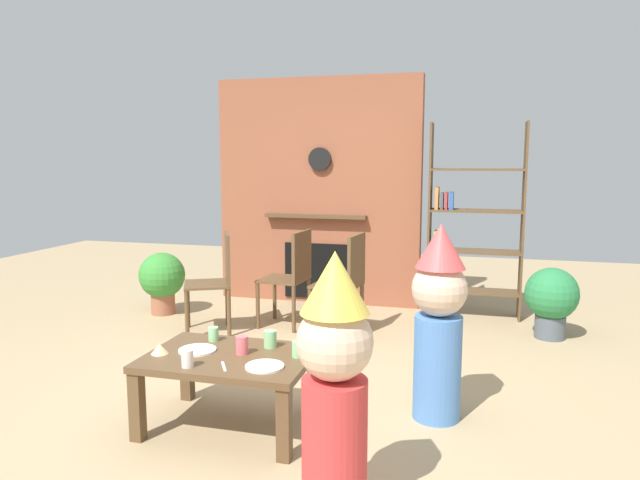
{
  "coord_description": "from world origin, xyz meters",
  "views": [
    {
      "loc": [
        1.18,
        -3.44,
        1.56
      ],
      "look_at": [
        0.15,
        0.4,
        1.0
      ],
      "focal_mm": 32.57,
      "sensor_mm": 36.0,
      "label": 1
    }
  ],
  "objects_px": {
    "paper_cup_near_left": "(187,358)",
    "paper_plate_front": "(197,350)",
    "child_with_cone_hat": "(335,381)",
    "coffee_table": "(229,366)",
    "child_in_pink": "(439,317)",
    "paper_cup_far_right": "(213,334)",
    "bookshelf": "(468,228)",
    "paper_cup_far_left": "(270,339)",
    "paper_plate_rear": "(265,366)",
    "potted_plant_tall": "(552,298)",
    "potted_plant_short": "(162,278)",
    "paper_cup_center": "(242,345)",
    "dining_chair_left": "(217,276)",
    "birthday_cake_slice": "(160,348)",
    "paper_cup_near_right": "(298,349)",
    "dining_chair_right": "(346,278)",
    "dining_chair_middle": "(293,273)"
  },
  "relations": [
    {
      "from": "dining_chair_left",
      "to": "potted_plant_short",
      "type": "height_order",
      "value": "dining_chair_left"
    },
    {
      "from": "paper_cup_far_right",
      "to": "paper_plate_front",
      "type": "distance_m",
      "value": 0.2
    },
    {
      "from": "child_with_cone_hat",
      "to": "paper_plate_front",
      "type": "bearing_deg",
      "value": 5.98
    },
    {
      "from": "bookshelf",
      "to": "paper_cup_center",
      "type": "distance_m",
      "value": 3.11
    },
    {
      "from": "dining_chair_left",
      "to": "paper_plate_rear",
      "type": "bearing_deg",
      "value": 95.16
    },
    {
      "from": "paper_cup_near_right",
      "to": "child_in_pink",
      "type": "height_order",
      "value": "child_in_pink"
    },
    {
      "from": "paper_cup_far_left",
      "to": "birthday_cake_slice",
      "type": "distance_m",
      "value": 0.64
    },
    {
      "from": "child_with_cone_hat",
      "to": "potted_plant_short",
      "type": "distance_m",
      "value": 3.76
    },
    {
      "from": "paper_cup_far_left",
      "to": "dining_chair_left",
      "type": "bearing_deg",
      "value": 124.57
    },
    {
      "from": "child_with_cone_hat",
      "to": "coffee_table",
      "type": "bearing_deg",
      "value": 0.0
    },
    {
      "from": "paper_cup_near_left",
      "to": "child_with_cone_hat",
      "type": "relative_size",
      "value": 0.08
    },
    {
      "from": "paper_cup_far_left",
      "to": "birthday_cake_slice",
      "type": "xyz_separation_m",
      "value": [
        -0.58,
        -0.27,
        -0.02
      ]
    },
    {
      "from": "birthday_cake_slice",
      "to": "potted_plant_short",
      "type": "xyz_separation_m",
      "value": [
        -1.28,
        2.22,
        -0.1
      ]
    },
    {
      "from": "birthday_cake_slice",
      "to": "dining_chair_right",
      "type": "xyz_separation_m",
      "value": [
        0.66,
        2.03,
        0.05
      ]
    },
    {
      "from": "child_in_pink",
      "to": "potted_plant_tall",
      "type": "distance_m",
      "value": 2.06
    },
    {
      "from": "coffee_table",
      "to": "birthday_cake_slice",
      "type": "distance_m",
      "value": 0.42
    },
    {
      "from": "paper_cup_center",
      "to": "paper_cup_far_right",
      "type": "distance_m",
      "value": 0.32
    },
    {
      "from": "paper_cup_near_right",
      "to": "child_in_pink",
      "type": "bearing_deg",
      "value": 25.61
    },
    {
      "from": "paper_plate_front",
      "to": "potted_plant_short",
      "type": "distance_m",
      "value": 2.58
    },
    {
      "from": "paper_plate_rear",
      "to": "bookshelf",
      "type": "bearing_deg",
      "value": 71.45
    },
    {
      "from": "paper_cup_near_left",
      "to": "dining_chair_left",
      "type": "xyz_separation_m",
      "value": [
        -0.74,
        1.96,
        0.03
      ]
    },
    {
      "from": "potted_plant_tall",
      "to": "potted_plant_short",
      "type": "relative_size",
      "value": 1.0
    },
    {
      "from": "potted_plant_short",
      "to": "potted_plant_tall",
      "type": "bearing_deg",
      "value": 2.43
    },
    {
      "from": "child_with_cone_hat",
      "to": "dining_chair_middle",
      "type": "distance_m",
      "value": 2.94
    },
    {
      "from": "child_in_pink",
      "to": "paper_cup_center",
      "type": "bearing_deg",
      "value": -0.26
    },
    {
      "from": "paper_plate_front",
      "to": "dining_chair_left",
      "type": "relative_size",
      "value": 0.24
    },
    {
      "from": "paper_cup_far_right",
      "to": "child_with_cone_hat",
      "type": "xyz_separation_m",
      "value": [
        0.99,
        -0.91,
        0.15
      ]
    },
    {
      "from": "dining_chair_middle",
      "to": "potted_plant_tall",
      "type": "xyz_separation_m",
      "value": [
        2.28,
        0.25,
        -0.15
      ]
    },
    {
      "from": "paper_cup_near_left",
      "to": "paper_plate_front",
      "type": "distance_m",
      "value": 0.27
    },
    {
      "from": "paper_cup_near_left",
      "to": "potted_plant_short",
      "type": "height_order",
      "value": "potted_plant_short"
    },
    {
      "from": "paper_cup_far_right",
      "to": "potted_plant_tall",
      "type": "relative_size",
      "value": 0.14
    },
    {
      "from": "paper_cup_near_left",
      "to": "birthday_cake_slice",
      "type": "xyz_separation_m",
      "value": [
        -0.26,
        0.15,
        -0.02
      ]
    },
    {
      "from": "child_with_cone_hat",
      "to": "dining_chair_left",
      "type": "bearing_deg",
      "value": -14.13
    },
    {
      "from": "paper_plate_front",
      "to": "child_with_cone_hat",
      "type": "height_order",
      "value": "child_with_cone_hat"
    },
    {
      "from": "paper_cup_center",
      "to": "child_with_cone_hat",
      "type": "xyz_separation_m",
      "value": [
        0.73,
        -0.73,
        0.14
      ]
    },
    {
      "from": "coffee_table",
      "to": "child_with_cone_hat",
      "type": "height_order",
      "value": "child_with_cone_hat"
    },
    {
      "from": "coffee_table",
      "to": "dining_chair_middle",
      "type": "relative_size",
      "value": 1.05
    },
    {
      "from": "bookshelf",
      "to": "coffee_table",
      "type": "height_order",
      "value": "bookshelf"
    },
    {
      "from": "birthday_cake_slice",
      "to": "potted_plant_tall",
      "type": "relative_size",
      "value": 0.16
    },
    {
      "from": "child_with_cone_hat",
      "to": "potted_plant_tall",
      "type": "height_order",
      "value": "child_with_cone_hat"
    },
    {
      "from": "paper_cup_center",
      "to": "paper_plate_rear",
      "type": "xyz_separation_m",
      "value": [
        0.2,
        -0.17,
        -0.05
      ]
    },
    {
      "from": "potted_plant_short",
      "to": "birthday_cake_slice",
      "type": "bearing_deg",
      "value": -60.08
    },
    {
      "from": "child_in_pink",
      "to": "paper_cup_far_right",
      "type": "bearing_deg",
      "value": -11.24
    },
    {
      "from": "paper_cup_far_left",
      "to": "paper_plate_rear",
      "type": "distance_m",
      "value": 0.34
    },
    {
      "from": "paper_cup_near_left",
      "to": "potted_plant_short",
      "type": "bearing_deg",
      "value": 122.93
    },
    {
      "from": "birthday_cake_slice",
      "to": "dining_chair_middle",
      "type": "distance_m",
      "value": 2.13
    },
    {
      "from": "paper_cup_far_right",
      "to": "paper_cup_near_left",
      "type": "bearing_deg",
      "value": -82.27
    },
    {
      "from": "paper_cup_far_left",
      "to": "child_in_pink",
      "type": "xyz_separation_m",
      "value": [
        0.97,
        0.24,
        0.14
      ]
    },
    {
      "from": "bookshelf",
      "to": "potted_plant_short",
      "type": "relative_size",
      "value": 3.05
    },
    {
      "from": "bookshelf",
      "to": "potted_plant_tall",
      "type": "relative_size",
      "value": 3.06
    }
  ]
}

